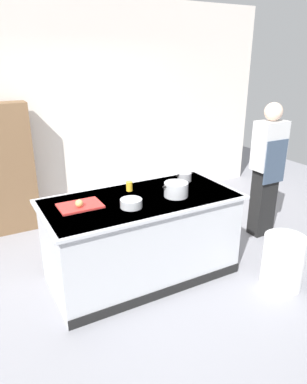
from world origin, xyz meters
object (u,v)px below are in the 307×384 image
(stock_pot, at_px, (176,189))
(sauce_pan, at_px, (184,177))
(juice_cup, at_px, (129,186))
(mixing_bowl, at_px, (131,203))
(trash_bin, at_px, (283,262))
(person_chef, at_px, (267,168))
(onion, at_px, (79,203))

(stock_pot, bearing_deg, sauce_pan, 46.56)
(juice_cup, bearing_deg, mixing_bowl, -112.87)
(stock_pot, bearing_deg, trash_bin, -41.08)
(sauce_pan, distance_m, person_chef, 1.17)
(onion, height_order, mixing_bowl, onion)
(mixing_bowl, xyz_separation_m, juice_cup, (0.17, 0.40, 0.01))
(sauce_pan, height_order, trash_bin, sauce_pan)
(sauce_pan, xyz_separation_m, mixing_bowl, (-0.85, -0.39, -0.01))
(onion, xyz_separation_m, trash_bin, (1.79, -0.89, -0.68))
(onion, relative_size, sauce_pan, 0.32)
(onion, bearing_deg, mixing_bowl, -24.04)
(trash_bin, bearing_deg, onion, 153.64)
(onion, relative_size, person_chef, 0.04)
(juice_cup, distance_m, trash_bin, 1.75)
(stock_pot, distance_m, trash_bin, 1.31)
(stock_pot, bearing_deg, juice_cup, 133.47)
(mixing_bowl, height_order, juice_cup, juice_cup)
(onion, bearing_deg, juice_cup, 18.83)
(onion, bearing_deg, stock_pot, -9.45)
(onion, relative_size, trash_bin, 0.13)
(stock_pot, bearing_deg, onion, 170.55)
(stock_pot, bearing_deg, person_chef, 8.86)
(mixing_bowl, bearing_deg, juice_cup, 67.13)
(mixing_bowl, relative_size, juice_cup, 2.08)
(sauce_pan, distance_m, mixing_bowl, 0.94)
(mixing_bowl, bearing_deg, person_chef, 7.63)
(juice_cup, xyz_separation_m, person_chef, (1.84, -0.13, -0.04))
(trash_bin, bearing_deg, mixing_bowl, 152.91)
(stock_pot, xyz_separation_m, mixing_bowl, (-0.52, -0.04, -0.03))
(sauce_pan, bearing_deg, stock_pot, -133.44)
(onion, xyz_separation_m, stock_pot, (0.96, -0.16, 0.02))
(stock_pot, relative_size, person_chef, 0.18)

